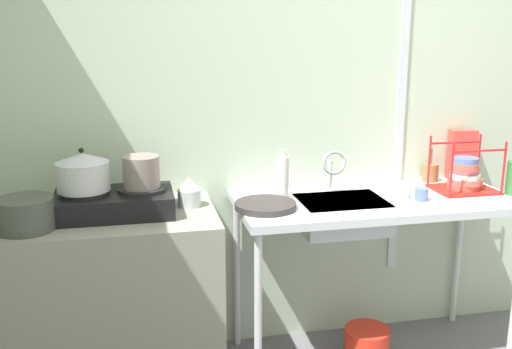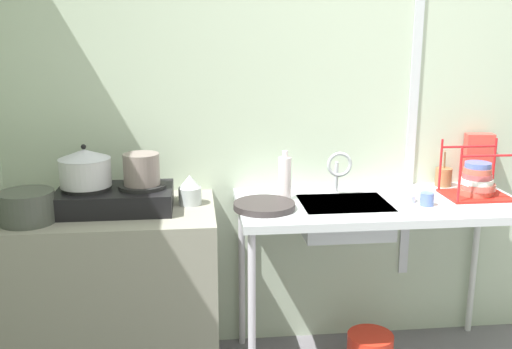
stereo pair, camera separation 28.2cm
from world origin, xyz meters
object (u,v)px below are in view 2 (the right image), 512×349
at_px(sink_basin, 344,217).
at_px(small_bowl_on_drainboard, 403,197).
at_px(bottle_by_sink, 285,178).
at_px(frying_pan, 264,206).
at_px(faucet, 339,167).
at_px(pot_on_right_burner, 142,169).
at_px(cereal_box, 478,159).
at_px(utensil_jar, 443,177).
at_px(pot_beside_stove, 27,207).
at_px(pot_on_left_burner, 85,168).
at_px(dish_rack, 477,182).
at_px(stove, 115,198).
at_px(percolator, 190,190).
at_px(cup_by_rack, 427,199).

bearing_deg(sink_basin, small_bowl_on_drainboard, 0.42).
height_order(small_bowl_on_drainboard, bottle_by_sink, bottle_by_sink).
height_order(sink_basin, small_bowl_on_drainboard, small_bowl_on_drainboard).
bearing_deg(bottle_by_sink, frying_pan, -129.87).
relative_size(faucet, frying_pan, 0.77).
distance_m(pot_on_right_burner, faucet, 1.00).
bearing_deg(faucet, cereal_box, 7.93).
bearing_deg(utensil_jar, pot_beside_stove, -169.15).
bearing_deg(sink_basin, pot_on_right_burner, 179.60).
relative_size(pot_on_right_burner, small_bowl_on_drainboard, 1.38).
xyz_separation_m(pot_on_left_burner, dish_rack, (1.94, 0.03, -0.13)).
distance_m(pot_on_right_burner, small_bowl_on_drainboard, 1.30).
height_order(stove, dish_rack, dish_rack).
distance_m(stove, pot_on_left_burner, 0.20).
height_order(pot_beside_stove, percolator, percolator).
bearing_deg(sink_basin, frying_pan, -172.01).
height_order(pot_on_right_burner, small_bowl_on_drainboard, pot_on_right_burner).
distance_m(stove, utensil_jar, 1.75).
height_order(percolator, cereal_box, cereal_box).
height_order(sink_basin, faucet, faucet).
bearing_deg(stove, percolator, 8.29).
relative_size(sink_basin, faucet, 1.91).
relative_size(percolator, small_bowl_on_drainboard, 1.19).
height_order(pot_on_left_burner, dish_rack, pot_on_left_burner).
relative_size(faucet, cereal_box, 0.80).
xyz_separation_m(small_bowl_on_drainboard, utensil_jar, (0.32, 0.26, 0.03)).
height_order(percolator, utensil_jar, utensil_jar).
distance_m(sink_basin, small_bowl_on_drainboard, 0.31).
height_order(pot_on_left_burner, cup_by_rack, pot_on_left_burner).
bearing_deg(pot_on_right_burner, utensil_jar, 8.90).
distance_m(pot_on_right_burner, bottle_by_sink, 0.71).
bearing_deg(stove, utensil_jar, 8.24).
height_order(pot_beside_stove, small_bowl_on_drainboard, pot_beside_stove).
bearing_deg(bottle_by_sink, cereal_box, 9.29).
bearing_deg(faucet, utensil_jar, 9.60).
height_order(sink_basin, dish_rack, dish_rack).
bearing_deg(cereal_box, utensil_jar, -169.17).
height_order(pot_beside_stove, faucet, faucet).
height_order(stove, small_bowl_on_drainboard, stove).
bearing_deg(bottle_by_sink, stove, -174.48).
distance_m(pot_on_left_burner, sink_basin, 1.28).
bearing_deg(utensil_jar, pot_on_right_burner, -171.10).
distance_m(pot_on_left_burner, pot_on_right_burner, 0.26).
xyz_separation_m(stove, pot_beside_stove, (-0.36, -0.15, 0.01)).
bearing_deg(frying_pan, utensil_jar, 17.06).
bearing_deg(pot_on_right_burner, dish_rack, 0.95).
bearing_deg(stove, pot_on_left_burner, 180.00).
distance_m(faucet, dish_rack, 0.71).
bearing_deg(dish_rack, cup_by_rack, -158.51).
bearing_deg(cup_by_rack, stove, 176.40).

